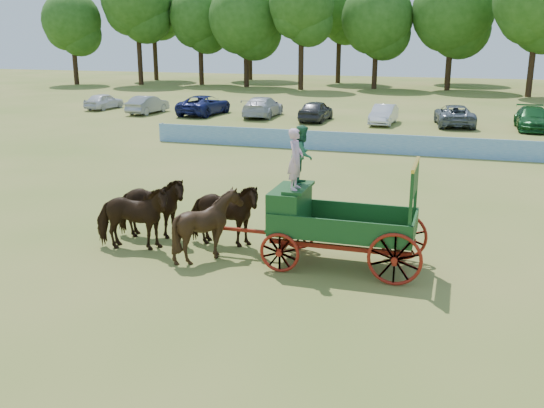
{
  "coord_description": "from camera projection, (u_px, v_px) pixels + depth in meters",
  "views": [
    {
      "loc": [
        2.99,
        -14.1,
        6.12
      ],
      "look_at": [
        -2.12,
        2.3,
        1.3
      ],
      "focal_mm": 40.0,
      "sensor_mm": 36.0,
      "label": 1
    }
  ],
  "objects": [
    {
      "name": "ground",
      "position": [
        324.0,
        283.0,
        15.47
      ],
      "size": [
        160.0,
        160.0,
        0.0
      ],
      "primitive_type": "plane",
      "color": "olive",
      "rests_on": "ground"
    },
    {
      "name": "horse_lead_left",
      "position": [
        132.0,
        218.0,
        17.59
      ],
      "size": [
        2.5,
        1.52,
        1.97
      ],
      "primitive_type": "imported",
      "rotation": [
        0.0,
        0.0,
        1.78
      ],
      "color": "black",
      "rests_on": "ground"
    },
    {
      "name": "horse_lead_right",
      "position": [
        150.0,
        208.0,
        18.6
      ],
      "size": [
        2.49,
        1.5,
        1.97
      ],
      "primitive_type": "imported",
      "rotation": [
        0.0,
        0.0,
        1.77
      ],
      "color": "black",
      "rests_on": "ground"
    },
    {
      "name": "horse_wheel_left",
      "position": [
        208.0,
        225.0,
        16.9
      ],
      "size": [
        2.06,
        1.9,
        1.97
      ],
      "primitive_type": "imported",
      "rotation": [
        0.0,
        0.0,
        1.76
      ],
      "color": "black",
      "rests_on": "ground"
    },
    {
      "name": "horse_wheel_right",
      "position": [
        223.0,
        214.0,
        17.91
      ],
      "size": [
        2.4,
        1.23,
        1.97
      ],
      "primitive_type": "imported",
      "rotation": [
        0.0,
        0.0,
        1.65
      ],
      "color": "black",
      "rests_on": "ground"
    },
    {
      "name": "farm_dray",
      "position": [
        316.0,
        204.0,
        16.4
      ],
      "size": [
        6.0,
        2.0,
        3.78
      ],
      "color": "#97270F",
      "rests_on": "ground"
    },
    {
      "name": "sponsor_banner",
      "position": [
        380.0,
        144.0,
        32.16
      ],
      "size": [
        26.0,
        0.08,
        1.05
      ],
      "primitive_type": "cube",
      "color": "#2174B6",
      "rests_on": "ground"
    },
    {
      "name": "parked_cars",
      "position": [
        364.0,
        111.0,
        43.79
      ],
      "size": [
        45.4,
        6.44,
        1.58
      ],
      "color": "silver",
      "rests_on": "ground"
    },
    {
      "name": "treeline",
      "position": [
        415.0,
        6.0,
        68.94
      ],
      "size": [
        92.21,
        24.14,
        15.5
      ],
      "color": "#382314",
      "rests_on": "ground"
    }
  ]
}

